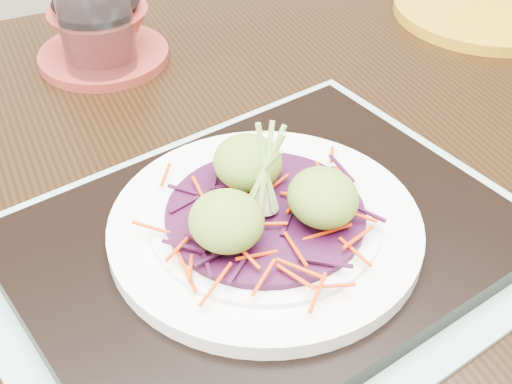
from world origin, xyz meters
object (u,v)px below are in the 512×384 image
object	(u,v)px
dining_table	(253,293)
white_plate	(265,226)
serving_tray	(265,241)
yellow_plate	(486,8)
terracotta_bowl_set	(101,38)
water_glass	(97,27)

from	to	relation	value
dining_table	white_plate	bearing A→B (deg)	-104.62
white_plate	serving_tray	bearing A→B (deg)	-90.00
yellow_plate	white_plate	bearing A→B (deg)	-143.56
dining_table	yellow_plate	size ratio (longest dim) A/B	6.09
terracotta_bowl_set	white_plate	bearing A→B (deg)	-80.36
terracotta_bowl_set	yellow_plate	world-z (taller)	terracotta_bowl_set
water_glass	white_plate	bearing A→B (deg)	-78.49
water_glass	yellow_plate	distance (m)	0.47
white_plate	yellow_plate	world-z (taller)	white_plate
yellow_plate	serving_tray	bearing A→B (deg)	-143.56
white_plate	terracotta_bowl_set	xyz separation A→B (m)	(-0.06, 0.34, -0.00)
dining_table	water_glass	xyz separation A→B (m)	(-0.08, 0.26, 0.16)
water_glass	dining_table	bearing A→B (deg)	-73.92
dining_table	yellow_plate	xyz separation A→B (m)	(0.39, 0.24, 0.12)
dining_table	white_plate	world-z (taller)	white_plate
serving_tray	white_plate	bearing A→B (deg)	74.20
white_plate	terracotta_bowl_set	distance (m)	0.35
dining_table	serving_tray	size ratio (longest dim) A/B	3.78
serving_tray	terracotta_bowl_set	bearing A→B (deg)	83.83
serving_tray	yellow_plate	world-z (taller)	serving_tray
terracotta_bowl_set	serving_tray	bearing A→B (deg)	-80.36
terracotta_bowl_set	yellow_plate	xyz separation A→B (m)	(0.46, -0.05, -0.02)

